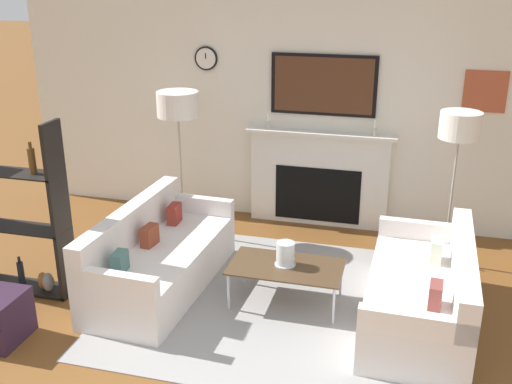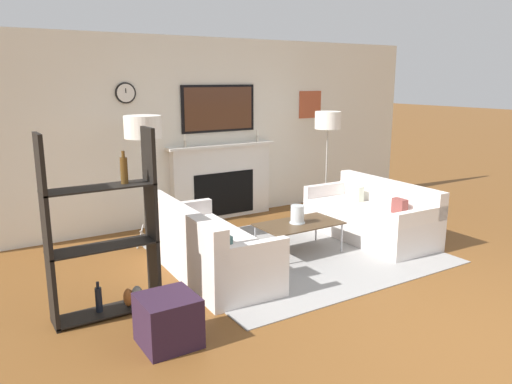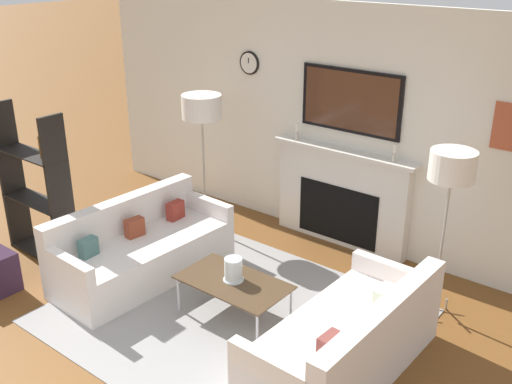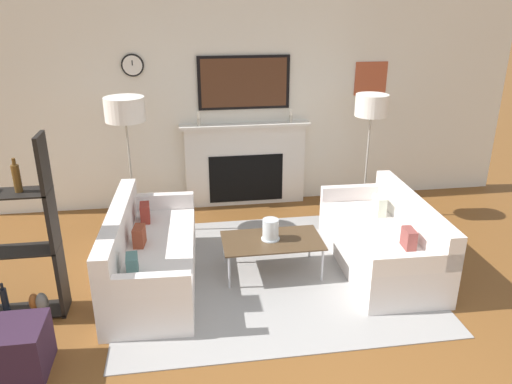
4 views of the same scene
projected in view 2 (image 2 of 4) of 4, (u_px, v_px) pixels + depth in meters
name	position (u px, v px, depth m)	size (l,w,h in m)	color
ground_plane	(495.00, 349.00, 4.00)	(60.00, 60.00, 0.00)	brown
fireplace_wall	(218.00, 138.00, 7.59)	(7.49, 0.28, 2.70)	silver
area_rug	(298.00, 253.00, 6.16)	(3.08, 2.67, 0.01)	gray
couch_left	(208.00, 249.00, 5.46)	(0.89, 1.93, 0.79)	silver
couch_right	(371.00, 218.00, 6.75)	(0.89, 1.85, 0.76)	silver
coffee_table	(299.00, 225.00, 6.11)	(1.03, 0.58, 0.38)	#4C3823
hurricane_candle	(297.00, 215.00, 6.09)	(0.19, 0.19, 0.22)	silver
floor_lamp_left	(143.00, 128.00, 6.08)	(0.46, 0.46, 1.68)	#9E998E
floor_lamp_right	(328.00, 122.00, 7.62)	(0.40, 0.40, 1.63)	#9E998E
shelf_unit	(105.00, 237.00, 4.43)	(0.96, 0.28, 1.69)	black
ottoman	(168.00, 320.00, 4.02)	(0.45, 0.45, 0.42)	#2E1B2E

